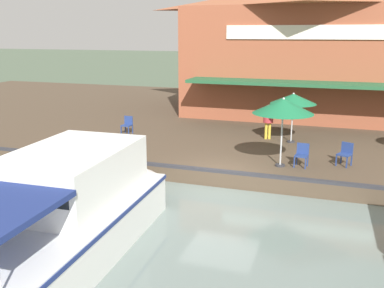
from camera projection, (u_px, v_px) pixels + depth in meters
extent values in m
plane|color=#4C5B47|center=(222.00, 190.00, 14.98)|extent=(220.00, 220.00, 0.00)
cube|color=#4C3D2D|center=(270.00, 122.00, 25.00)|extent=(22.00, 56.00, 0.60)
cube|color=#2D2D33|center=(224.00, 171.00, 14.91)|extent=(0.20, 50.40, 0.10)
cube|color=brown|center=(310.00, 61.00, 25.61)|extent=(8.28, 13.79, 6.16)
cube|color=#235633|center=(303.00, 84.00, 21.18)|extent=(1.80, 11.72, 0.16)
cube|color=silver|center=(307.00, 32.00, 21.34)|extent=(0.08, 8.28, 0.70)
cylinder|color=#B7B7B7|center=(292.00, 120.00, 18.85)|extent=(0.06, 0.06, 2.03)
cylinder|color=#2D2D33|center=(291.00, 142.00, 19.10)|extent=(0.36, 0.36, 0.06)
cone|color=#19663D|center=(293.00, 99.00, 18.61)|extent=(2.01, 2.01, 0.44)
cone|color=silver|center=(293.00, 98.00, 18.61)|extent=(1.24, 1.24, 0.35)
sphere|color=silver|center=(294.00, 94.00, 18.56)|extent=(0.08, 0.08, 0.08)
cylinder|color=#B7B7B7|center=(282.00, 136.00, 15.40)|extent=(0.06, 0.06, 2.31)
cylinder|color=#2D2D33|center=(280.00, 165.00, 15.68)|extent=(0.36, 0.36, 0.06)
cone|color=#19663D|center=(283.00, 106.00, 15.13)|extent=(2.17, 2.17, 0.53)
cone|color=silver|center=(283.00, 106.00, 15.13)|extent=(1.35, 1.35, 0.42)
sphere|color=silver|center=(284.00, 99.00, 15.06)|extent=(0.08, 0.08, 0.08)
cube|color=navy|center=(347.00, 162.00, 15.41)|extent=(0.05, 0.05, 0.42)
cube|color=navy|center=(336.00, 160.00, 15.67)|extent=(0.05, 0.05, 0.42)
cube|color=navy|center=(351.00, 160.00, 15.69)|extent=(0.05, 0.05, 0.42)
cube|color=navy|center=(341.00, 158.00, 15.95)|extent=(0.05, 0.05, 0.42)
cube|color=navy|center=(344.00, 155.00, 15.63)|extent=(0.58, 0.58, 0.05)
cube|color=navy|center=(347.00, 148.00, 15.71)|extent=(0.22, 0.42, 0.40)
cube|color=navy|center=(129.00, 131.00, 20.37)|extent=(0.04, 0.04, 0.42)
cube|color=navy|center=(121.00, 130.00, 20.50)|extent=(0.04, 0.04, 0.42)
cube|color=navy|center=(133.00, 129.00, 20.73)|extent=(0.04, 0.04, 0.42)
cube|color=navy|center=(125.00, 129.00, 20.87)|extent=(0.04, 0.04, 0.42)
cube|color=navy|center=(127.00, 125.00, 20.56)|extent=(0.45, 0.45, 0.05)
cube|color=navy|center=(129.00, 120.00, 20.69)|extent=(0.05, 0.44, 0.40)
cube|color=navy|center=(305.00, 163.00, 15.28)|extent=(0.04, 0.04, 0.42)
cube|color=navy|center=(294.00, 162.00, 15.45)|extent=(0.04, 0.04, 0.42)
cube|color=navy|center=(308.00, 161.00, 15.63)|extent=(0.04, 0.04, 0.42)
cube|color=navy|center=(297.00, 159.00, 15.80)|extent=(0.04, 0.04, 0.42)
cube|color=navy|center=(301.00, 156.00, 15.49)|extent=(0.49, 0.49, 0.05)
cube|color=navy|center=(303.00, 148.00, 15.60)|extent=(0.10, 0.44, 0.40)
cylinder|color=gold|center=(266.00, 131.00, 19.62)|extent=(0.13, 0.13, 0.78)
cylinder|color=gold|center=(269.00, 131.00, 19.62)|extent=(0.13, 0.13, 0.78)
cylinder|color=#B23338|center=(268.00, 116.00, 19.45)|extent=(0.45, 0.45, 0.61)
sphere|color=brown|center=(269.00, 107.00, 19.34)|extent=(0.21, 0.21, 0.21)
cube|color=white|center=(44.00, 243.00, 9.85)|extent=(7.92, 3.36, 1.13)
ellipsoid|color=white|center=(119.00, 187.00, 13.47)|extent=(2.86, 3.04, 1.13)
cube|color=navy|center=(42.00, 224.00, 9.72)|extent=(8.02, 3.41, 0.10)
cube|color=white|center=(73.00, 174.00, 10.82)|extent=(3.85, 2.61, 1.33)
cube|color=black|center=(24.00, 194.00, 9.05)|extent=(0.13, 2.18, 0.46)
cylinder|color=brown|center=(322.00, 74.00, 29.69)|extent=(0.43, 0.43, 4.00)
sphere|color=#427A38|center=(326.00, 21.00, 28.80)|extent=(4.01, 4.01, 4.01)
sphere|color=#427A38|center=(316.00, 27.00, 28.35)|extent=(2.81, 2.81, 2.81)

